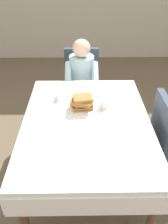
% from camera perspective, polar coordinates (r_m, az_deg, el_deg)
% --- Properties ---
extents(ground_plane, '(14.00, 14.00, 0.00)m').
position_cam_1_polar(ground_plane, '(2.59, 0.50, -15.23)').
color(ground_plane, brown).
extents(dining_table_main, '(1.12, 1.52, 0.74)m').
position_cam_1_polar(dining_table_main, '(2.14, 0.59, -3.85)').
color(dining_table_main, white).
rests_on(dining_table_main, ground).
extents(chair_diner, '(0.44, 0.45, 0.93)m').
position_cam_1_polar(chair_diner, '(3.19, -0.57, 7.50)').
color(chair_diner, '#384251').
rests_on(chair_diner, ground).
extents(diner_person, '(0.40, 0.43, 1.12)m').
position_cam_1_polar(diner_person, '(2.99, -0.57, 8.52)').
color(diner_person, silver).
rests_on(diner_person, ground).
extents(plate_breakfast, '(0.28, 0.28, 0.02)m').
position_cam_1_polar(plate_breakfast, '(2.21, -0.59, 0.82)').
color(plate_breakfast, white).
rests_on(plate_breakfast, dining_table_main).
extents(breakfast_stack, '(0.21, 0.18, 0.12)m').
position_cam_1_polar(breakfast_stack, '(2.17, -0.41, 2.35)').
color(breakfast_stack, '#A36B33').
rests_on(breakfast_stack, plate_breakfast).
extents(cup_coffee, '(0.11, 0.08, 0.08)m').
position_cam_1_polar(cup_coffee, '(2.23, 4.83, 1.97)').
color(cup_coffee, white).
rests_on(cup_coffee, dining_table_main).
extents(syrup_pitcher, '(0.08, 0.08, 0.07)m').
position_cam_1_polar(syrup_pitcher, '(2.33, -6.51, 3.22)').
color(syrup_pitcher, silver).
rests_on(syrup_pitcher, dining_table_main).
extents(fork_left_of_plate, '(0.02, 0.18, 0.00)m').
position_cam_1_polar(fork_left_of_plate, '(2.21, -5.52, 0.37)').
color(fork_left_of_plate, silver).
rests_on(fork_left_of_plate, dining_table_main).
extents(knife_right_of_plate, '(0.03, 0.20, 0.00)m').
position_cam_1_polar(knife_right_of_plate, '(2.21, 4.35, 0.45)').
color(knife_right_of_plate, silver).
rests_on(knife_right_of_plate, dining_table_main).
extents(spoon_near_edge, '(0.15, 0.04, 0.00)m').
position_cam_1_polar(spoon_near_edge, '(1.95, 0.19, -4.79)').
color(spoon_near_edge, silver).
rests_on(spoon_near_edge, dining_table_main).
extents(napkin_folded, '(0.18, 0.13, 0.01)m').
position_cam_1_polar(napkin_folded, '(2.15, -8.99, -0.87)').
color(napkin_folded, white).
rests_on(napkin_folded, dining_table_main).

